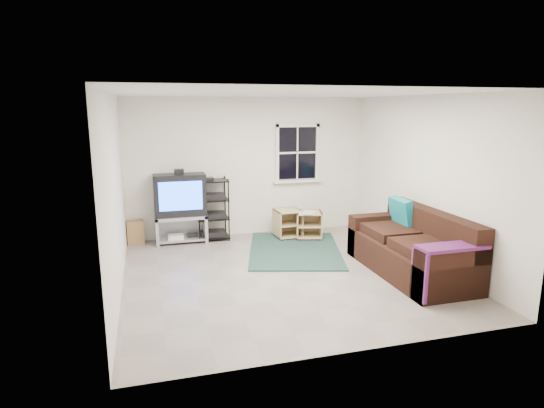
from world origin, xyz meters
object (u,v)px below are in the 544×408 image
object	(u,v)px
sofa	(413,250)
av_rack	(213,213)
tv_unit	(180,202)
side_table_right	(308,223)
side_table_left	(287,223)

from	to	relation	value
sofa	av_rack	bearing A→B (deg)	135.38
tv_unit	side_table_right	size ratio (longest dim) A/B	2.37
side_table_left	av_rack	bearing A→B (deg)	169.43
side_table_left	side_table_right	bearing A→B (deg)	-23.07
side_table_left	sofa	xyz separation A→B (m)	(1.22, -2.30, 0.07)
tv_unit	side_table_left	distance (m)	2.01
tv_unit	side_table_right	bearing A→B (deg)	-9.59
side_table_right	sofa	bearing A→B (deg)	-68.28
tv_unit	av_rack	bearing A→B (deg)	2.09
side_table_left	side_table_right	xyz separation A→B (m)	(0.37, -0.16, 0.01)
side_table_right	sofa	distance (m)	2.30
side_table_right	sofa	xyz separation A→B (m)	(0.85, -2.14, 0.06)
av_rack	side_table_right	distance (m)	1.79
av_rack	side_table_left	size ratio (longest dim) A/B	2.15
tv_unit	sofa	xyz separation A→B (m)	(3.16, -2.53, -0.38)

